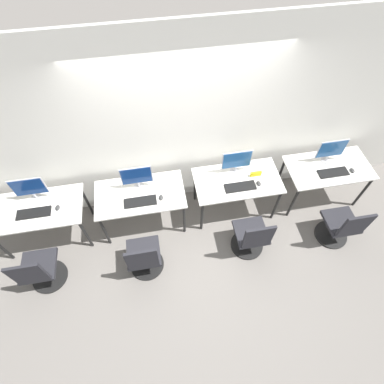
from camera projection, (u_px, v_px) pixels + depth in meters
The scene contains 23 objects.
ground_plane at pixel (193, 232), 4.62m from camera, with size 20.00×20.00×0.00m, color slate.
wall_back at pixel (183, 129), 3.93m from camera, with size 12.00×0.05×2.80m.
desk_far_left at pixel (37, 212), 4.06m from camera, with size 1.24×0.67×0.74m.
monitor_far_left at pixel (29, 188), 3.92m from camera, with size 0.43×0.14×0.40m.
keyboard_far_left at pixel (34, 213), 3.94m from camera, with size 0.44×0.16×0.02m.
mouse_far_left at pixel (58, 208), 3.99m from camera, with size 0.06×0.09×0.03m.
office_chair_far_left at pixel (40, 271), 3.89m from camera, with size 0.48×0.48×0.88m.
desk_left at pixel (141, 197), 4.20m from camera, with size 1.24×0.67×0.74m.
monitor_left at pixel (137, 177), 4.03m from camera, with size 0.43×0.14×0.40m.
keyboard_left at pixel (140, 202), 4.05m from camera, with size 0.44×0.16×0.02m.
mouse_left at pixel (161, 198), 4.08m from camera, with size 0.06×0.09×0.03m.
office_chair_left at pixel (144, 258), 4.00m from camera, with size 0.48×0.48×0.88m.
desk_right at pixel (237, 183), 4.34m from camera, with size 1.24×0.67×0.74m.
monitor_right at pixel (237, 161), 4.19m from camera, with size 0.43×0.14×0.40m.
keyboard_right at pixel (240, 187), 4.20m from camera, with size 0.44×0.16×0.02m.
mouse_right at pixel (259, 183), 4.22m from camera, with size 0.06×0.09×0.03m.
office_chair_right at pixel (251, 238), 4.18m from camera, with size 0.48×0.48×0.88m.
desk_far_right at pixel (327, 170), 4.48m from camera, with size 1.24×0.67×0.74m.
monitor_far_right at pixel (331, 150), 4.31m from camera, with size 0.43×0.14×0.40m.
keyboard_far_right at pixel (333, 173), 4.34m from camera, with size 0.44×0.16×0.02m.
mouse_far_right at pixel (352, 170), 4.36m from camera, with size 0.06×0.09×0.03m.
office_chair_far_right at pixel (341, 227), 4.27m from camera, with size 0.48×0.48×0.88m.
placard_right at pixel (256, 174), 4.29m from camera, with size 0.16×0.03×0.08m.
Camera 1 is at (-0.40, -2.14, 4.12)m, focal length 28.00 mm.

